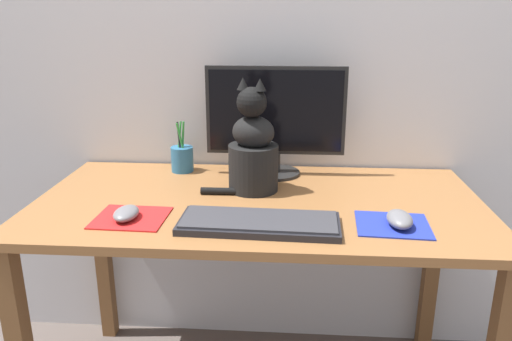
# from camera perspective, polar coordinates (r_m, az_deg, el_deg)

# --- Properties ---
(wall_back) EXTENTS (7.00, 0.04, 2.50)m
(wall_back) POSITION_cam_1_polar(r_m,az_deg,el_deg) (1.75, 1.15, 17.94)
(wall_back) COLOR silver
(wall_back) RESTS_ON ground_plane
(desk) EXTENTS (1.32, 0.68, 0.71)m
(desk) POSITION_cam_1_polar(r_m,az_deg,el_deg) (1.52, 0.26, -6.69)
(desk) COLOR brown
(desk) RESTS_ON ground_plane
(monitor) EXTENTS (0.46, 0.17, 0.37)m
(monitor) POSITION_cam_1_polar(r_m,az_deg,el_deg) (1.66, 2.25, 6.04)
(monitor) COLOR black
(monitor) RESTS_ON desk
(keyboard) EXTENTS (0.42, 0.18, 0.02)m
(keyboard) POSITION_cam_1_polar(r_m,az_deg,el_deg) (1.29, 0.37, -5.99)
(keyboard) COLOR black
(keyboard) RESTS_ON desk
(mousepad_left) EXTENTS (0.19, 0.17, 0.00)m
(mousepad_left) POSITION_cam_1_polar(r_m,az_deg,el_deg) (1.39, -14.09, -5.25)
(mousepad_left) COLOR red
(mousepad_left) RESTS_ON desk
(mousepad_right) EXTENTS (0.20, 0.18, 0.00)m
(mousepad_right) POSITION_cam_1_polar(r_m,az_deg,el_deg) (1.35, 15.35, -6.01)
(mousepad_right) COLOR #1E2D9E
(mousepad_right) RESTS_ON desk
(computer_mouse_left) EXTENTS (0.06, 0.10, 0.03)m
(computer_mouse_left) POSITION_cam_1_polar(r_m,az_deg,el_deg) (1.37, -14.61, -4.76)
(computer_mouse_left) COLOR slate
(computer_mouse_left) RESTS_ON mousepad_left
(computer_mouse_right) EXTENTS (0.06, 0.11, 0.04)m
(computer_mouse_right) POSITION_cam_1_polar(r_m,az_deg,el_deg) (1.34, 16.09, -5.36)
(computer_mouse_right) COLOR slate
(computer_mouse_right) RESTS_ON mousepad_right
(cat) EXTENTS (0.25, 0.20, 0.35)m
(cat) POSITION_cam_1_polar(r_m,az_deg,el_deg) (1.52, -0.37, 2.36)
(cat) COLOR black
(cat) RESTS_ON desk
(pen_cup) EXTENTS (0.08, 0.08, 0.17)m
(pen_cup) POSITION_cam_1_polar(r_m,az_deg,el_deg) (1.75, -8.44, 1.39)
(pen_cup) COLOR #286089
(pen_cup) RESTS_ON desk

